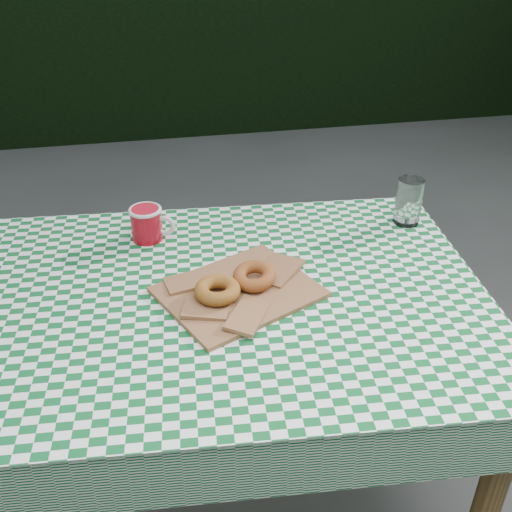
{
  "coord_description": "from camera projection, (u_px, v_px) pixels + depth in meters",
  "views": [
    {
      "loc": [
        -0.13,
        -1.3,
        1.57
      ],
      "look_at": [
        0.11,
        -0.07,
        0.79
      ],
      "focal_mm": 42.33,
      "sensor_mm": 36.0,
      "label": 1
    }
  ],
  "objects": [
    {
      "name": "bagel_front",
      "position": [
        217.0,
        290.0,
        1.35
      ],
      "size": [
        0.12,
        0.12,
        0.03
      ],
      "primitive_type": "torus",
      "rotation": [
        0.0,
        0.0,
        0.19
      ],
      "color": "#97581F",
      "rests_on": "paper_bag"
    },
    {
      "name": "tablecloth",
      "position": [
        205.0,
        297.0,
        1.39
      ],
      "size": [
        1.37,
        0.97,
        0.01
      ],
      "primitive_type": "cube",
      "rotation": [
        0.0,
        0.0,
        -0.07
      ],
      "color": "#0D5726",
      "rests_on": "table"
    },
    {
      "name": "table",
      "position": [
        211.0,
        413.0,
        1.59
      ],
      "size": [
        1.35,
        0.95,
        0.75
      ],
      "primitive_type": "cube",
      "rotation": [
        0.0,
        0.0,
        -0.07
      ],
      "color": "brown",
      "rests_on": "ground"
    },
    {
      "name": "coffee_mug",
      "position": [
        146.0,
        224.0,
        1.58
      ],
      "size": [
        0.21,
        0.21,
        0.09
      ],
      "primitive_type": null,
      "rotation": [
        0.0,
        0.0,
        -0.35
      ],
      "color": "#A50A18",
      "rests_on": "tablecloth"
    },
    {
      "name": "paper_bag",
      "position": [
        239.0,
        291.0,
        1.39
      ],
      "size": [
        0.42,
        0.38,
        0.02
      ],
      "primitive_type": "cube",
      "rotation": [
        0.0,
        0.0,
        0.44
      ],
      "color": "#926540",
      "rests_on": "tablecloth"
    },
    {
      "name": "drinking_glass",
      "position": [
        409.0,
        201.0,
        1.65
      ],
      "size": [
        0.1,
        0.1,
        0.13
      ],
      "primitive_type": "cylinder",
      "rotation": [
        0.0,
        0.0,
        -0.48
      ],
      "color": "white",
      "rests_on": "tablecloth"
    },
    {
      "name": "bagel_back",
      "position": [
        254.0,
        276.0,
        1.4
      ],
      "size": [
        0.14,
        0.14,
        0.03
      ],
      "primitive_type": "torus",
      "rotation": [
        0.0,
        0.0,
        -0.67
      ],
      "color": "brown",
      "rests_on": "paper_bag"
    },
    {
      "name": "ground",
      "position": [
        220.0,
        456.0,
        1.93
      ],
      "size": [
        60.0,
        60.0,
        0.0
      ],
      "primitive_type": "plane",
      "color": "#4C4B47",
      "rests_on": "ground"
    }
  ]
}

